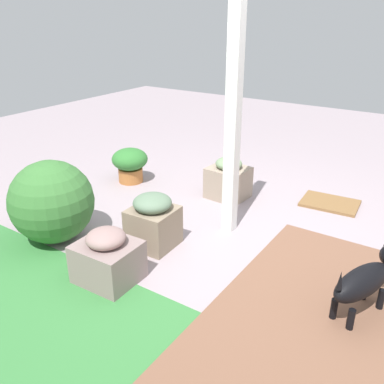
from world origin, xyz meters
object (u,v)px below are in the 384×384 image
at_px(round_shrub, 52,202).
at_px(doormat, 330,203).
at_px(stone_planter_nearest, 228,179).
at_px(stone_planter_mid, 153,221).
at_px(porch_pillar, 233,114).
at_px(terracotta_pot_broad, 130,163).
at_px(stone_planter_far, 108,258).
at_px(dog, 366,279).

relative_size(round_shrub, doormat, 1.28).
bearing_deg(stone_planter_nearest, stone_planter_mid, 88.30).
height_order(porch_pillar, terracotta_pot_broad, porch_pillar).
bearing_deg(doormat, porch_pillar, 59.44).
xyz_separation_m(porch_pillar, stone_planter_nearest, (0.37, -0.63, -0.88)).
bearing_deg(porch_pillar, stone_planter_far, 73.10).
bearing_deg(round_shrub, porch_pillar, -139.69).
xyz_separation_m(porch_pillar, terracotta_pot_broad, (1.55, -0.39, -0.86)).
relative_size(porch_pillar, terracotta_pot_broad, 5.19).
distance_m(stone_planter_mid, doormat, 1.98).
distance_m(stone_planter_nearest, stone_planter_mid, 1.25).
distance_m(porch_pillar, doormat, 1.64).
xyz_separation_m(stone_planter_nearest, terracotta_pot_broad, (1.19, 0.24, 0.03)).
distance_m(stone_planter_far, doormat, 2.49).
height_order(porch_pillar, stone_planter_mid, porch_pillar).
height_order(stone_planter_mid, stone_planter_far, stone_planter_mid).
bearing_deg(stone_planter_mid, stone_planter_nearest, -91.70).
bearing_deg(stone_planter_far, stone_planter_mid, -86.38).
height_order(stone_planter_far, round_shrub, round_shrub).
height_order(stone_planter_nearest, stone_planter_mid, stone_planter_mid).
height_order(porch_pillar, stone_planter_nearest, porch_pillar).
relative_size(dog, doormat, 1.17).
distance_m(stone_planter_far, terracotta_pot_broad, 1.99).
relative_size(stone_planter_nearest, stone_planter_mid, 0.95).
height_order(porch_pillar, stone_planter_far, porch_pillar).
relative_size(stone_planter_nearest, doormat, 0.79).
height_order(stone_planter_far, terracotta_pot_broad, stone_planter_far).
relative_size(stone_planter_far, round_shrub, 0.62).
xyz_separation_m(porch_pillar, doormat, (-0.63, -1.06, -1.08)).
distance_m(stone_planter_far, round_shrub, 0.87).
xyz_separation_m(stone_planter_nearest, stone_planter_far, (-0.00, 1.84, -0.02)).
height_order(stone_planter_nearest, terracotta_pot_broad, stone_planter_nearest).
relative_size(stone_planter_nearest, terracotta_pot_broad, 1.08).
relative_size(porch_pillar, stone_planter_far, 4.80).
xyz_separation_m(round_shrub, dog, (-2.52, -0.48, -0.09)).
height_order(stone_planter_mid, round_shrub, round_shrub).
bearing_deg(terracotta_pot_broad, stone_planter_far, 126.63).
relative_size(porch_pillar, doormat, 3.82).
xyz_separation_m(porch_pillar, dog, (-1.32, 0.54, -0.82)).
bearing_deg(porch_pillar, stone_planter_mid, 56.75).
height_order(stone_planter_mid, dog, stone_planter_mid).
bearing_deg(stone_planter_nearest, terracotta_pot_broad, 11.59).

